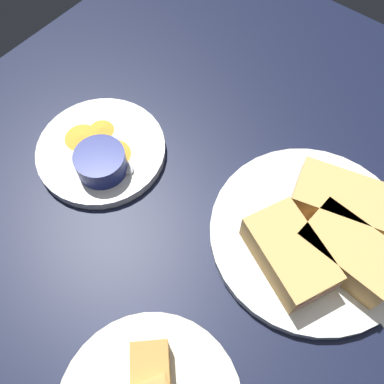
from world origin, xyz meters
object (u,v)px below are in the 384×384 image
at_px(sandwich_half_extra, 340,200).
at_px(ramekin_light_gravy, 101,162).
at_px(spoon_by_dark_ramekin, 329,235).
at_px(plate_chips_companion, 101,150).
at_px(spoon_by_gravy_ramekin, 119,163).
at_px(plate_sandwich_main, 310,234).
at_px(ramekin_dark_sauce, 348,202).
at_px(sandwich_half_near, 291,252).
at_px(sandwich_half_far, 349,252).

height_order(sandwich_half_extra, ramekin_light_gravy, sandwich_half_extra).
distance_m(spoon_by_dark_ramekin, plate_chips_companion, 0.38).
bearing_deg(spoon_by_gravy_ramekin, plate_sandwich_main, -163.47).
bearing_deg(ramekin_dark_sauce, plate_sandwich_main, 74.60).
relative_size(ramekin_light_gravy, spoon_by_gravy_ramekin, 0.79).
xyz_separation_m(sandwich_half_near, ramekin_light_gravy, (0.31, 0.06, -0.00)).
distance_m(sandwich_half_far, ramekin_light_gravy, 0.38).
relative_size(sandwich_half_far, ramekin_light_gravy, 1.75).
height_order(plate_chips_companion, spoon_by_gravy_ramekin, spoon_by_gravy_ramekin).
distance_m(plate_chips_companion, ramekin_light_gravy, 0.05).
xyz_separation_m(sandwich_half_far, sandwich_half_extra, (0.05, -0.06, 0.00)).
distance_m(spoon_by_dark_ramekin, spoon_by_gravy_ramekin, 0.33).
height_order(ramekin_light_gravy, spoon_by_gravy_ramekin, ramekin_light_gravy).
bearing_deg(sandwich_half_far, spoon_by_dark_ramekin, -24.96).
xyz_separation_m(ramekin_dark_sauce, spoon_by_gravy_ramekin, (0.31, 0.15, -0.02)).
xyz_separation_m(sandwich_half_far, spoon_by_dark_ramekin, (0.03, -0.02, -0.02)).
distance_m(sandwich_half_extra, plate_chips_companion, 0.38).
relative_size(sandwich_half_far, ramekin_dark_sauce, 2.04).
distance_m(sandwich_half_near, ramekin_light_gravy, 0.31).
height_order(plate_sandwich_main, sandwich_half_near, sandwich_half_near).
distance_m(sandwich_half_near, spoon_by_gravy_ramekin, 0.29).
relative_size(plate_sandwich_main, sandwich_half_near, 1.96).
xyz_separation_m(sandwich_half_near, spoon_by_gravy_ramekin, (0.29, 0.03, -0.02)).
height_order(ramekin_dark_sauce, ramekin_light_gravy, same).
relative_size(sandwich_half_near, spoon_by_dark_ramekin, 1.51).
xyz_separation_m(ramekin_dark_sauce, ramekin_light_gravy, (0.33, 0.17, 0.00)).
xyz_separation_m(ramekin_dark_sauce, spoon_by_dark_ramekin, (-0.00, 0.05, -0.02)).
height_order(ramekin_dark_sauce, spoon_by_dark_ramekin, ramekin_dark_sauce).
relative_size(spoon_by_dark_ramekin, plate_chips_companion, 0.48).
bearing_deg(spoon_by_dark_ramekin, plate_sandwich_main, 23.97).
distance_m(sandwich_half_far, plate_chips_companion, 0.41).
distance_m(sandwich_half_near, sandwich_half_extra, 0.11).
height_order(sandwich_half_near, plate_chips_companion, sandwich_half_near).
xyz_separation_m(sandwich_half_near, plate_chips_companion, (0.34, 0.03, -0.03)).
distance_m(plate_sandwich_main, sandwich_half_far, 0.06).
bearing_deg(ramekin_dark_sauce, sandwich_half_far, 118.46).
height_order(sandwich_half_extra, spoon_by_gravy_ramekin, sandwich_half_extra).
bearing_deg(sandwich_half_far, plate_chips_companion, 11.20).
distance_m(spoon_by_dark_ramekin, ramekin_light_gravy, 0.35).
height_order(plate_chips_companion, ramekin_light_gravy, ramekin_light_gravy).
height_order(sandwich_half_near, sandwich_half_extra, same).
xyz_separation_m(plate_sandwich_main, spoon_by_gravy_ramekin, (0.30, 0.09, 0.01)).
height_order(plate_sandwich_main, plate_chips_companion, same).
distance_m(ramekin_dark_sauce, plate_chips_companion, 0.39).
distance_m(plate_sandwich_main, spoon_by_dark_ramekin, 0.03).
xyz_separation_m(sandwich_half_extra, plate_chips_companion, (0.35, 0.14, -0.03)).
bearing_deg(plate_sandwich_main, sandwich_half_far, 173.60).
height_order(plate_sandwich_main, sandwich_half_extra, sandwich_half_extra).
distance_m(plate_sandwich_main, spoon_by_gravy_ramekin, 0.31).
relative_size(sandwich_half_extra, spoon_by_dark_ramekin, 1.48).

